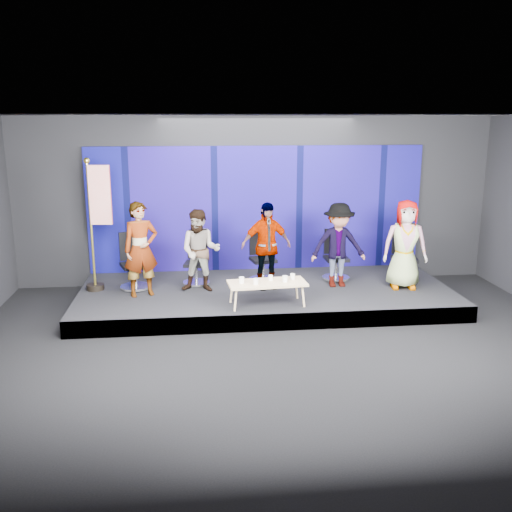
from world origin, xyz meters
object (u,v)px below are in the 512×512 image
object	(u,v)px
chair_e	(404,264)
flag_stand	(97,222)
chair_c	(262,264)
mug_d	(285,279)
panelist_b	(200,251)
mug_b	(256,281)
coffee_table	(267,284)
mug_e	(293,276)
panelist_a	(141,249)
chair_d	(336,263)
chair_b	(197,268)
panelist_e	(405,244)
mug_a	(242,280)
chair_a	(134,270)
mug_c	(271,278)
panelist_d	(338,245)
panelist_c	(266,246)

from	to	relation	value
chair_e	flag_stand	bearing A→B (deg)	-170.76
chair_c	mug_d	bearing A→B (deg)	-92.92
panelist_b	mug_b	distance (m)	1.43
coffee_table	mug_e	bearing A→B (deg)	15.10
panelist_a	chair_d	size ratio (longest dim) A/B	1.73
chair_b	panelist_e	size ratio (longest dim) A/B	0.57
flag_stand	mug_b	bearing A→B (deg)	-19.70
coffee_table	panelist_b	bearing A→B (deg)	139.89
chair_b	flag_stand	xyz separation A→B (m)	(-1.79, -0.22, 1.00)
chair_e	mug_d	size ratio (longest dim) A/B	9.80
chair_d	panelist_e	distance (m)	1.45
mug_b	mug_d	distance (m)	0.52
panelist_e	mug_a	size ratio (longest dim) A/B	15.59
chair_d	mug_e	size ratio (longest dim) A/B	10.07
panelist_a	panelist_e	xyz separation A→B (m)	(4.90, -0.05, -0.02)
panelist_b	coffee_table	xyz separation A→B (m)	(1.12, -0.95, -0.39)
chair_a	panelist_a	world-z (taller)	panelist_a
chair_c	mug_c	distance (m)	1.41
mug_a	panelist_e	bearing A→B (deg)	13.76
mug_b	flag_stand	bearing A→B (deg)	154.53
mug_b	panelist_e	bearing A→B (deg)	16.47
chair_a	mug_c	bearing A→B (deg)	-44.44
chair_a	chair_d	xyz separation A→B (m)	(3.95, 0.21, -0.02)
panelist_b	flag_stand	bearing A→B (deg)	-178.07
chair_b	panelist_e	bearing A→B (deg)	0.09
flag_stand	coffee_table	bearing A→B (deg)	-16.31
flag_stand	panelist_e	bearing A→B (deg)	1.14
mug_e	chair_a	bearing A→B (deg)	158.06
chair_e	mug_b	distance (m)	3.38
chair_e	mug_b	bearing A→B (deg)	-147.55
coffee_table	flag_stand	distance (m)	3.36
coffee_table	panelist_e	bearing A→B (deg)	15.46
flag_stand	panelist_d	bearing A→B (deg)	2.87
panelist_b	chair_c	bearing A→B (deg)	34.87
chair_e	mug_e	bearing A→B (deg)	-146.52
panelist_a	coffee_table	world-z (taller)	panelist_a
panelist_b	mug_c	world-z (taller)	panelist_b
mug_d	panelist_e	bearing A→B (deg)	17.76
panelist_c	flag_stand	distance (m)	3.14
mug_e	panelist_c	bearing A→B (deg)	112.13
mug_a	mug_c	xyz separation A→B (m)	(0.52, 0.13, -0.01)
panelist_b	chair_d	world-z (taller)	panelist_b
chair_a	panelist_a	xyz separation A→B (m)	(0.19, -0.47, 0.51)
panelist_e	mug_e	size ratio (longest dim) A/B	17.04
chair_d	flag_stand	distance (m)	4.68
chair_d	mug_d	size ratio (longest dim) A/B	9.38
chair_c	mug_d	size ratio (longest dim) A/B	9.57
chair_a	mug_c	size ratio (longest dim) A/B	11.75
panelist_b	mug_b	size ratio (longest dim) A/B	15.25
mug_d	panelist_b	bearing A→B (deg)	145.98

